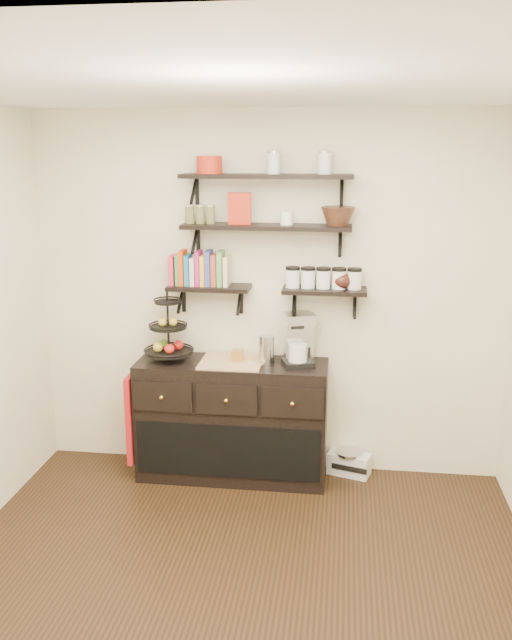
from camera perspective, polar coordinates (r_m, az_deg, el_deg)
The scene contains 21 objects.
floor at distance 4.01m, azimuth -2.16°, elevation -22.95°, with size 3.50×3.50×0.00m, color black.
ceiling at distance 3.20m, azimuth -2.64°, elevation 19.20°, with size 3.50×3.50×0.02m, color white.
back_wall at distance 5.04m, azimuth 1.03°, elevation 1.98°, with size 3.50×0.02×2.70m, color white.
shelf_top at distance 4.80m, azimuth 0.90°, elevation 11.98°, with size 1.20×0.27×0.23m.
shelf_mid at distance 4.82m, azimuth 0.88°, elevation 7.82°, with size 1.20×0.27×0.23m.
shelf_low_left at distance 4.97m, azimuth -3.94°, elevation 2.70°, with size 0.60×0.25×0.23m.
shelf_low_right at distance 4.88m, azimuth 5.79°, elevation 2.43°, with size 0.60×0.25×0.23m.
cookbooks at distance 4.96m, azimuth -4.72°, elevation 4.27°, with size 0.40×0.15×0.26m.
glass_canisters at distance 4.86m, azimuth 5.69°, elevation 3.43°, with size 0.54×0.10×0.13m.
sideboard at distance 5.12m, azimuth -2.01°, elevation -8.37°, with size 1.40×0.50×0.92m.
fruit_stand at distance 5.01m, azimuth -7.34°, elevation -1.38°, with size 0.36×0.36×0.52m.
candle at distance 4.94m, azimuth -1.57°, elevation -3.01°, with size 0.08×0.08×0.08m, color #925D21.
coffee_maker at distance 4.88m, azimuth 3.60°, elevation -1.68°, with size 0.26×0.26×0.39m.
thermal_carafe at distance 4.88m, azimuth 0.90°, elevation -2.57°, with size 0.11×0.11×0.22m, color silver.
apron at distance 5.19m, azimuth -10.26°, elevation -7.99°, with size 0.04×0.29×0.67m, color maroon.
radio at distance 5.33m, azimuth 7.85°, elevation -11.82°, with size 0.35×0.26×0.19m.
recipe_box at distance 4.83m, azimuth -1.39°, elevation 9.36°, with size 0.16×0.06×0.22m, color red.
walnut_bowl at distance 4.78m, azimuth 6.91°, elevation 8.67°, with size 0.24×0.24×0.13m, color black, non-canonical shape.
ramekins at distance 4.80m, azimuth 2.59°, elevation 8.58°, with size 0.09×0.09×0.10m, color white.
teapot at distance 4.86m, azimuth 7.28°, elevation 3.42°, with size 0.18×0.14×0.14m, color #381610, non-canonical shape.
red_pot at distance 4.85m, azimuth -3.95°, elevation 12.90°, with size 0.18×0.18×0.12m, color red.
Camera 1 is at (0.56, -3.14, 2.43)m, focal length 38.00 mm.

